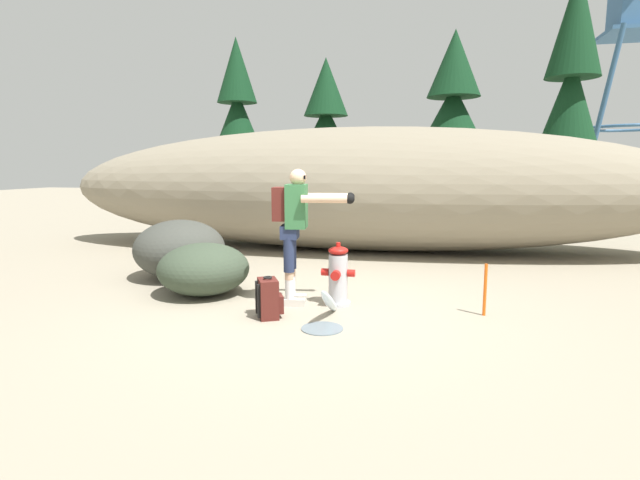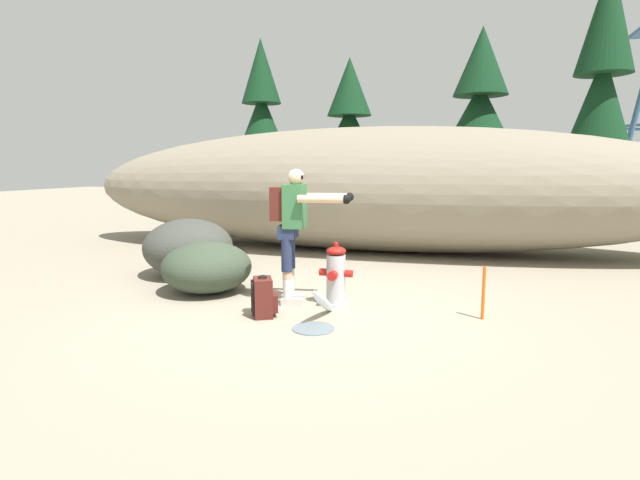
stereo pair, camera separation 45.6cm
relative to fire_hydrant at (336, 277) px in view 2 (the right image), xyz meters
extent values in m
cube|color=gray|center=(-0.27, -0.26, -0.38)|extent=(56.00, 56.00, 0.04)
ellipsoid|color=gray|center=(-0.27, 4.13, 0.87)|extent=(12.79, 3.20, 2.45)
cylinder|color=#B2B2B7|center=(0.00, 0.00, -0.34)|extent=(0.31, 0.31, 0.04)
cylinder|color=#B2B2B7|center=(0.00, 0.00, -0.02)|extent=(0.23, 0.23, 0.58)
ellipsoid|color=red|center=(0.00, 0.00, 0.32)|extent=(0.24, 0.24, 0.10)
cylinder|color=red|center=(0.00, 0.00, 0.39)|extent=(0.06, 0.06, 0.05)
cylinder|color=red|center=(-0.16, 0.00, 0.05)|extent=(0.09, 0.09, 0.09)
cylinder|color=red|center=(0.16, 0.00, 0.05)|extent=(0.09, 0.09, 0.09)
cylinder|color=red|center=(0.00, -0.16, 0.05)|extent=(0.11, 0.09, 0.11)
ellipsoid|color=silver|center=(0.00, -0.54, -0.17)|extent=(0.10, 0.81, 0.52)
cylinder|color=slate|center=(0.00, -0.93, -0.35)|extent=(0.44, 0.44, 0.01)
cube|color=beige|center=(-0.54, 0.03, -0.31)|extent=(0.27, 0.14, 0.09)
cylinder|color=white|center=(-0.60, 0.02, -0.15)|extent=(0.10, 0.10, 0.24)
cylinder|color=#DBAD89|center=(-0.60, 0.02, 0.02)|extent=(0.10, 0.10, 0.09)
cylinder|color=#232D4C|center=(-0.60, 0.02, 0.28)|extent=(0.13, 0.13, 0.42)
cube|color=beige|center=(-0.51, -0.17, -0.31)|extent=(0.27, 0.14, 0.09)
cylinder|color=white|center=(-0.57, -0.18, -0.15)|extent=(0.10, 0.10, 0.24)
cylinder|color=#DBAD89|center=(-0.57, -0.18, 0.02)|extent=(0.10, 0.10, 0.09)
cylinder|color=#232D4C|center=(-0.57, -0.18, 0.28)|extent=(0.13, 0.13, 0.42)
cube|color=#232D4C|center=(-0.58, -0.08, 0.54)|extent=(0.24, 0.35, 0.16)
cube|color=#336B3D|center=(-0.50, -0.07, 0.85)|extent=(0.29, 0.39, 0.52)
cube|color=#511E19|center=(-0.70, -0.10, 0.88)|extent=(0.20, 0.30, 0.40)
sphere|color=#DBAD89|center=(-0.48, -0.06, 1.19)|extent=(0.20, 0.20, 0.20)
cube|color=black|center=(-0.39, -0.05, 1.20)|extent=(0.04, 0.15, 0.04)
cylinder|color=#DBAD89|center=(-0.16, 0.20, 0.95)|extent=(0.59, 0.17, 0.09)
sphere|color=black|center=(0.10, 0.24, 0.95)|extent=(0.11, 0.11, 0.11)
cylinder|color=#DBAD89|center=(-0.10, -0.23, 0.95)|extent=(0.59, 0.17, 0.09)
sphere|color=black|center=(0.17, -0.19, 0.95)|extent=(0.11, 0.11, 0.11)
cube|color=#511E19|center=(-0.67, -0.67, -0.14)|extent=(0.32, 0.36, 0.44)
cube|color=#511E19|center=(-0.56, -0.61, -0.20)|extent=(0.15, 0.21, 0.20)
torus|color=black|center=(-0.67, -0.67, 0.10)|extent=(0.10, 0.10, 0.02)
cube|color=black|center=(-0.81, -0.65, -0.14)|extent=(0.05, 0.06, 0.37)
cube|color=black|center=(-0.74, -0.79, -0.14)|extent=(0.05, 0.06, 0.37)
ellipsoid|color=#3D3F38|center=(-2.62, 0.97, 0.08)|extent=(1.51, 1.56, 0.88)
ellipsoid|color=#354231|center=(-1.82, 0.12, -0.02)|extent=(1.65, 1.65, 0.68)
cylinder|color=#47331E|center=(-5.19, 9.96, 0.47)|extent=(0.24, 0.24, 1.66)
cone|color=#0F3319|center=(-5.19, 9.96, 2.55)|extent=(2.03, 2.03, 2.51)
cone|color=#0F3319|center=(-5.19, 9.96, 4.44)|extent=(1.32, 1.32, 2.09)
cylinder|color=#47331E|center=(-2.35, 10.66, 0.37)|extent=(0.27, 0.27, 1.46)
cone|color=#0F3319|center=(-2.35, 10.66, 2.23)|extent=(2.27, 2.27, 2.25)
cone|color=#0F3319|center=(-2.35, 10.66, 3.92)|extent=(1.47, 1.47, 1.88)
cylinder|color=#47331E|center=(1.80, 11.89, 0.53)|extent=(0.33, 0.33, 1.78)
cone|color=#0F3319|center=(1.80, 11.89, 2.75)|extent=(2.75, 2.75, 2.65)
cone|color=#0F3319|center=(1.80, 11.89, 4.73)|extent=(1.79, 1.79, 2.21)
cylinder|color=#47331E|center=(4.76, 9.12, 0.23)|extent=(0.26, 0.26, 1.17)
cone|color=#0F3319|center=(4.76, 9.12, 2.53)|extent=(2.19, 2.19, 3.44)
cone|color=#0F3319|center=(4.76, 9.12, 5.12)|extent=(1.42, 1.42, 2.87)
cylinder|color=#386089|center=(6.22, 14.06, 2.58)|extent=(0.95, 0.95, 5.90)
cylinder|color=#386089|center=(6.22, 11.47, 2.58)|extent=(0.95, 0.95, 5.90)
cylinder|color=#E55914|center=(1.70, -0.07, -0.06)|extent=(0.04, 0.04, 0.60)
camera|label=1|loc=(1.02, -5.73, 1.33)|focal=27.49mm
camera|label=2|loc=(1.47, -5.62, 1.33)|focal=27.49mm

